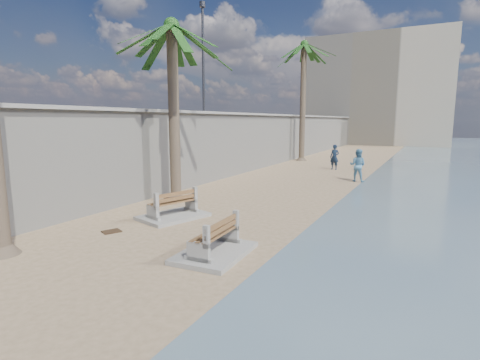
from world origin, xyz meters
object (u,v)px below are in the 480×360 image
(person_a, at_px, (335,155))
(bench_near, at_px, (215,240))
(person_b, at_px, (358,164))
(palm_mid, at_px, (172,28))
(palm_back, at_px, (304,46))
(bench_far, at_px, (173,207))

(person_a, bearing_deg, bench_near, -75.56)
(bench_near, bearing_deg, person_b, 85.54)
(palm_mid, distance_m, person_a, 14.08)
(person_b, bearing_deg, palm_mid, 59.75)
(bench_near, distance_m, palm_back, 23.40)
(bench_far, relative_size, person_b, 1.28)
(palm_mid, xyz_separation_m, person_b, (5.54, 8.17, -5.62))
(bench_far, height_order, palm_back, palm_back)
(palm_mid, distance_m, palm_back, 16.90)
(person_b, bearing_deg, bench_near, 89.43)
(palm_back, distance_m, person_a, 9.61)
(bench_far, bearing_deg, palm_mid, 124.88)
(palm_back, height_order, person_a, palm_back)
(palm_mid, xyz_separation_m, person_a, (3.33, 12.47, -5.64))
(bench_far, height_order, person_a, person_a)
(bench_far, distance_m, person_b, 11.17)
(bench_near, bearing_deg, person_a, 94.10)
(bench_far, xyz_separation_m, person_b, (3.97, 10.43, 0.56))
(bench_near, height_order, person_a, person_a)
(bench_far, bearing_deg, person_b, 69.14)
(bench_far, height_order, person_b, person_b)
(palm_mid, bearing_deg, bench_near, -45.01)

